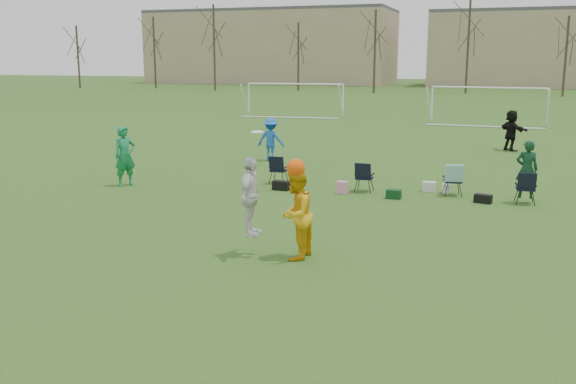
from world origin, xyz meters
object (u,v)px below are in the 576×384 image
at_px(goal_mid, 489,95).
at_px(fielder_green_near, 125,156).
at_px(center_contest, 280,207).
at_px(goal_left, 295,90).
at_px(fielder_blue, 271,139).
at_px(fielder_black, 511,130).

bearing_deg(goal_mid, fielder_green_near, -108.86).
relative_size(fielder_green_near, center_contest, 0.74).
bearing_deg(fielder_green_near, goal_left, 40.39).
bearing_deg(fielder_blue, goal_left, -75.47).
height_order(center_contest, goal_left, center_contest).
distance_m(fielder_green_near, center_contest, 9.69).
distance_m(fielder_green_near, goal_mid, 27.94).
xyz_separation_m(fielder_blue, goal_mid, (8.12, 18.96, 1.02)).
xyz_separation_m(fielder_green_near, goal_mid, (10.85, 25.74, 0.91)).
height_order(fielder_green_near, fielder_black, fielder_green_near).
distance_m(fielder_blue, goal_left, 21.80).
bearing_deg(fielder_green_near, fielder_black, -9.10).
xyz_separation_m(fielder_blue, center_contest, (4.95, -12.67, 0.22)).
relative_size(fielder_green_near, fielder_black, 1.06).
xyz_separation_m(goal_left, goal_mid, (14.00, -2.00, 0.00)).
distance_m(fielder_green_near, fielder_black, 18.08).
bearing_deg(goal_left, center_contest, -77.14).
height_order(fielder_blue, goal_left, goal_left).
distance_m(center_contest, goal_left, 35.35).
xyz_separation_m(fielder_black, center_contest, (-4.65, -19.13, 0.17)).
xyz_separation_m(fielder_black, goal_left, (-15.48, 14.51, 0.97)).
bearing_deg(center_contest, goal_mid, 84.29).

